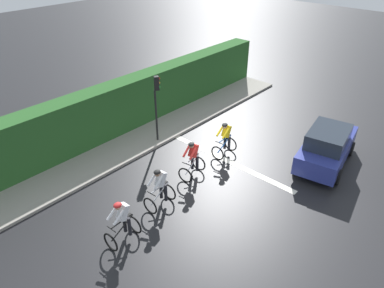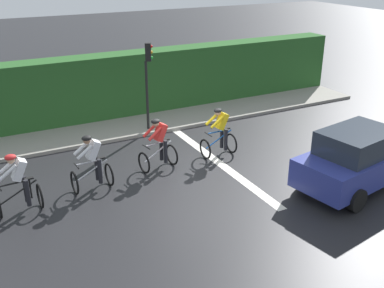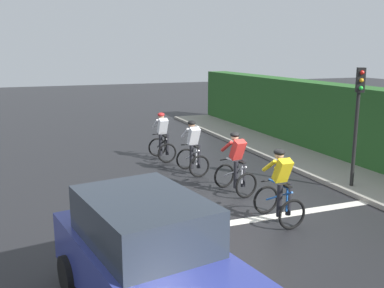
% 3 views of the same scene
% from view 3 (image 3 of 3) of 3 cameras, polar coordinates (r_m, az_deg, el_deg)
% --- Properties ---
extents(ground_plane, '(80.00, 80.00, 0.00)m').
position_cam_3_polar(ground_plane, '(11.07, 6.43, -7.95)').
color(ground_plane, black).
extents(sidewalk_kerb, '(2.80, 23.85, 0.12)m').
position_cam_3_polar(sidewalk_kerb, '(15.01, 17.96, -2.84)').
color(sidewalk_kerb, gray).
rests_on(sidewalk_kerb, ground).
extents(stone_wall_low, '(0.44, 23.85, 0.45)m').
position_cam_3_polar(stone_wall_low, '(15.55, 20.58, -1.89)').
color(stone_wall_low, gray).
rests_on(stone_wall_low, ground).
extents(hedge_wall, '(1.10, 23.85, 2.59)m').
position_cam_3_polar(hedge_wall, '(15.54, 21.70, 2.05)').
color(hedge_wall, '#265623').
rests_on(hedge_wall, ground).
extents(road_marking_stop_line, '(7.00, 0.30, 0.01)m').
position_cam_3_polar(road_marking_stop_line, '(10.31, 8.83, -9.54)').
color(road_marking_stop_line, silver).
rests_on(road_marking_stop_line, ground).
extents(cyclist_lead, '(0.72, 1.10, 1.66)m').
position_cam_3_polar(cyclist_lead, '(15.31, -3.89, 0.85)').
color(cyclist_lead, black).
rests_on(cyclist_lead, ground).
extents(cyclist_second, '(0.74, 1.11, 1.66)m').
position_cam_3_polar(cyclist_second, '(13.57, 0.12, -0.59)').
color(cyclist_second, black).
rests_on(cyclist_second, ground).
extents(cyclist_mid, '(0.83, 1.17, 1.66)m').
position_cam_3_polar(cyclist_mid, '(11.77, 5.76, -2.65)').
color(cyclist_mid, black).
rests_on(cyclist_mid, ground).
extents(cyclist_fourth, '(0.72, 1.10, 1.66)m').
position_cam_3_polar(cyclist_fourth, '(9.95, 11.40, -5.60)').
color(cyclist_fourth, black).
rests_on(cyclist_fourth, ground).
extents(car_navy, '(2.40, 4.33, 1.76)m').
position_cam_3_polar(car_navy, '(6.44, -5.53, -14.84)').
color(car_navy, navy).
rests_on(car_navy, ground).
extents(traffic_light_near_crossing, '(0.27, 0.29, 3.34)m').
position_cam_3_polar(traffic_light_near_crossing, '(12.45, 20.75, 4.13)').
color(traffic_light_near_crossing, black).
rests_on(traffic_light_near_crossing, ground).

